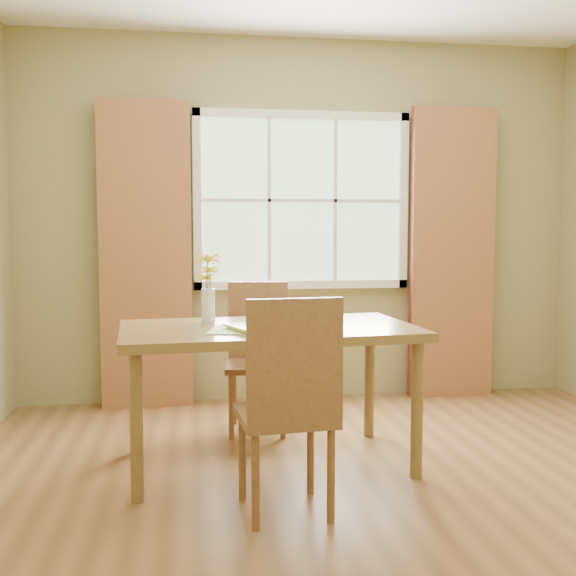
# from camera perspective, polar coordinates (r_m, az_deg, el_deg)

# --- Properties ---
(room) EXTENTS (4.24, 3.84, 2.74)m
(room) POSITION_cam_1_polar(r_m,az_deg,el_deg) (3.25, 6.67, 6.12)
(room) COLOR brown
(room) RESTS_ON ground
(window) EXTENTS (1.62, 0.06, 1.32)m
(window) POSITION_cam_1_polar(r_m,az_deg,el_deg) (5.08, 1.20, 7.40)
(window) COLOR #9EC696
(window) RESTS_ON room
(curtain_left) EXTENTS (0.65, 0.08, 2.20)m
(curtain_left) POSITION_cam_1_polar(r_m,az_deg,el_deg) (4.93, -11.95, 2.72)
(curtain_left) COLOR maroon
(curtain_left) RESTS_ON room
(curtain_right) EXTENTS (0.65, 0.08, 2.20)m
(curtain_right) POSITION_cam_1_polar(r_m,az_deg,el_deg) (5.30, 13.72, 2.84)
(curtain_right) COLOR maroon
(curtain_right) RESTS_ON room
(dining_table) EXTENTS (1.63, 1.00, 0.76)m
(dining_table) POSITION_cam_1_polar(r_m,az_deg,el_deg) (3.64, -1.64, -4.47)
(dining_table) COLOR brown
(dining_table) RESTS_ON room
(chair_near) EXTENTS (0.45, 0.45, 1.00)m
(chair_near) POSITION_cam_1_polar(r_m,az_deg,el_deg) (2.99, 0.11, -9.30)
(chair_near) COLOR brown
(chair_near) RESTS_ON room
(chair_far) EXTENTS (0.44, 0.44, 0.94)m
(chair_far) POSITION_cam_1_polar(r_m,az_deg,el_deg) (4.36, -2.57, -5.17)
(chair_far) COLOR brown
(chair_far) RESTS_ON room
(placemat) EXTENTS (0.51, 0.42, 0.01)m
(placemat) POSITION_cam_1_polar(r_m,az_deg,el_deg) (3.48, -2.83, -3.56)
(placemat) COLOR beige
(placemat) RESTS_ON dining_table
(plate) EXTENTS (0.34, 0.34, 0.01)m
(plate) POSITION_cam_1_polar(r_m,az_deg,el_deg) (3.48, -2.71, -3.40)
(plate) COLOR #9ECB32
(plate) RESTS_ON placemat
(croissant_sandwich) EXTENTS (0.18, 0.12, 0.12)m
(croissant_sandwich) POSITION_cam_1_polar(r_m,az_deg,el_deg) (3.53, -2.24, -2.19)
(croissant_sandwich) COLOR #E2934D
(croissant_sandwich) RESTS_ON plate
(water_glass) EXTENTS (0.08, 0.08, 0.12)m
(water_glass) POSITION_cam_1_polar(r_m,az_deg,el_deg) (3.59, 2.41, -2.41)
(water_glass) COLOR silver
(water_glass) RESTS_ON dining_table
(flower_vase) EXTENTS (0.16, 0.16, 0.39)m
(flower_vase) POSITION_cam_1_polar(r_m,az_deg,el_deg) (3.77, -6.79, 0.62)
(flower_vase) COLOR silver
(flower_vase) RESTS_ON dining_table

